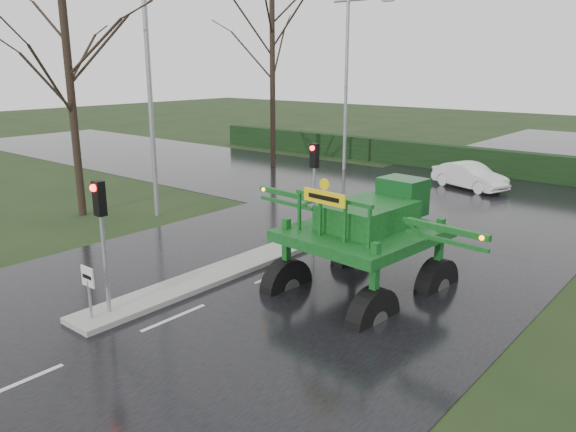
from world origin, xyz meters
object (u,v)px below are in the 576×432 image
Objects in this scene: street_light_left_far at (351,68)px; white_sedan at (469,189)px; street_light_left_near at (153,70)px; crop_sprayer at (291,218)px; traffic_signal_near at (101,219)px; traffic_signal_mid at (314,170)px; keep_left_sign at (88,284)px.

street_light_left_far is 9.83m from white_sedan.
street_light_left_near is 1.31× the size of crop_sprayer.
crop_sprayer is (9.06, -2.40, -3.97)m from street_light_left_near.
traffic_signal_near is 10.40m from street_light_left_near.
traffic_signal_mid is 14.68m from street_light_left_far.
traffic_signal_near is 1.00× the size of traffic_signal_mid.
white_sedan is at bearing 87.54° from traffic_signal_near.
street_light_left_near is at bearing 132.59° from keep_left_sign.
traffic_signal_mid is 12.34m from white_sedan.
keep_left_sign is 1.61m from traffic_signal_near.
street_light_left_near is (-6.89, 7.50, 4.93)m from keep_left_sign.
traffic_signal_near is 0.46× the size of crop_sprayer.
keep_left_sign is at bearing -163.47° from white_sedan.
keep_left_sign is 0.18× the size of crop_sprayer.
traffic_signal_near is at bearing 90.00° from keep_left_sign.
traffic_signal_mid is 7.83m from street_light_left_near.
keep_left_sign is 0.14× the size of street_light_left_far.
street_light_left_near is at bearing 134.53° from traffic_signal_near.
crop_sprayer is 16.10m from white_sedan.
keep_left_sign is 0.38× the size of traffic_signal_near.
white_sedan is at bearing 85.80° from traffic_signal_mid.
crop_sprayer is (2.17, 4.61, -0.57)m from traffic_signal_near.
keep_left_sign reaches higher than white_sedan.
traffic_signal_near reaches higher than keep_left_sign.
traffic_signal_near is at bearing -45.47° from street_light_left_near.
traffic_signal_mid is 0.46× the size of crop_sprayer.
street_light_left_far is 19.15m from crop_sprayer.
street_light_left_far is (-6.89, 21.50, 4.93)m from keep_left_sign.
street_light_left_near reaches higher than crop_sprayer.
crop_sprayer reaches higher than white_sedan.
traffic_signal_mid is at bearing 90.00° from traffic_signal_near.
white_sedan is (7.78, -0.48, -5.99)m from street_light_left_far.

